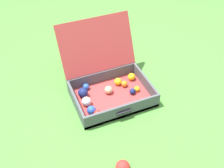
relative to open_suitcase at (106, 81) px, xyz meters
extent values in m
plane|color=#4C8C38|center=(0.06, -0.11, -0.12)|extent=(16.00, 16.00, 0.00)
cube|color=#B23838|center=(0.01, -0.09, -0.10)|extent=(0.61, 0.43, 0.03)
cube|color=#4C5156|center=(-0.29, -0.09, -0.05)|extent=(0.02, 0.43, 0.12)
cube|color=#4C5156|center=(0.30, -0.09, -0.05)|extent=(0.02, 0.43, 0.12)
cube|color=#4C5156|center=(0.01, -0.30, -0.05)|extent=(0.57, 0.02, 0.12)
cube|color=#4C5156|center=(0.01, 0.12, -0.05)|extent=(0.57, 0.02, 0.12)
cube|color=#B23838|center=(0.01, 0.22, 0.20)|extent=(0.61, 0.21, 0.40)
cube|color=black|center=(0.01, -0.32, -0.05)|extent=(0.11, 0.02, 0.02)
sphere|color=orange|center=(0.15, -0.02, -0.06)|extent=(0.05, 0.05, 0.05)
sphere|color=white|center=(-0.21, -0.10, -0.05)|extent=(0.07, 0.07, 0.07)
sphere|color=blue|center=(-0.15, 0.07, -0.06)|extent=(0.05, 0.05, 0.05)
sphere|color=navy|center=(0.17, -0.12, -0.07)|extent=(0.05, 0.05, 0.05)
sphere|color=blue|center=(-0.20, -0.19, -0.06)|extent=(0.07, 0.07, 0.07)
sphere|color=#D1B784|center=(0.00, -0.04, -0.06)|extent=(0.06, 0.06, 0.06)
sphere|color=red|center=(-0.17, -0.25, -0.06)|extent=(0.06, 0.06, 0.06)
sphere|color=yellow|center=(0.11, 0.02, -0.06)|extent=(0.06, 0.06, 0.06)
sphere|color=yellow|center=(0.24, 0.03, -0.06)|extent=(0.06, 0.06, 0.06)
sphere|color=yellow|center=(0.22, -0.11, -0.07)|extent=(0.04, 0.04, 0.04)
sphere|color=navy|center=(-0.20, 0.00, -0.05)|extent=(0.08, 0.08, 0.08)
sphere|color=red|center=(-0.18, -0.71, -0.07)|extent=(0.09, 0.09, 0.09)
camera|label=1|loc=(-0.59, -1.52, 1.45)|focal=43.99mm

